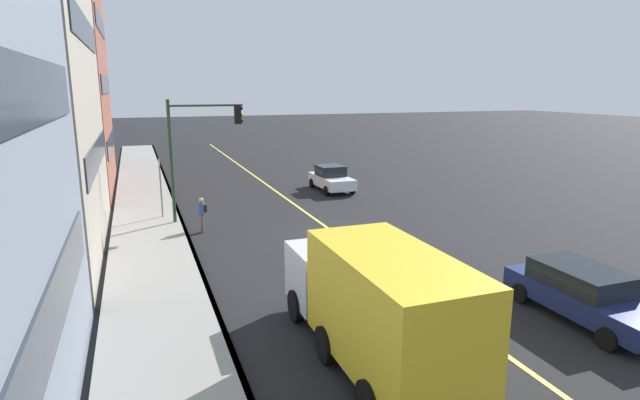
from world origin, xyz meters
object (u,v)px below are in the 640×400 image
object	(u,v)px
street_sign_post	(160,184)
car_white	(331,179)
car_navy	(584,292)
truck_yellow	(375,302)
pedestrian_with_backpack	(202,212)
traffic_light_mast	(198,140)

from	to	relation	value
street_sign_post	car_white	bearing A→B (deg)	-69.56
car_white	car_navy	world-z (taller)	car_white
truck_yellow	car_white	bearing A→B (deg)	-18.49
pedestrian_with_backpack	traffic_light_mast	bearing A→B (deg)	-6.31
truck_yellow	car_navy	bearing A→B (deg)	-88.55
pedestrian_with_backpack	street_sign_post	bearing A→B (deg)	27.57
car_white	car_navy	distance (m)	19.74
truck_yellow	street_sign_post	bearing A→B (deg)	13.97
car_navy	street_sign_post	bearing A→B (deg)	33.96
pedestrian_with_backpack	car_white	bearing A→B (deg)	-52.11
truck_yellow	street_sign_post	world-z (taller)	street_sign_post
pedestrian_with_backpack	traffic_light_mast	world-z (taller)	traffic_light_mast
pedestrian_with_backpack	truck_yellow	bearing A→B (deg)	-169.59
traffic_light_mast	street_sign_post	world-z (taller)	traffic_light_mast
traffic_light_mast	pedestrian_with_backpack	bearing A→B (deg)	173.69
traffic_light_mast	street_sign_post	size ratio (longest dim) A/B	1.94
car_white	car_navy	size ratio (longest dim) A/B	0.88
car_white	street_sign_post	world-z (taller)	street_sign_post
car_white	pedestrian_with_backpack	distance (m)	11.44
truck_yellow	traffic_light_mast	xyz separation A→B (m)	(14.67, 2.17, 2.47)
car_navy	truck_yellow	size ratio (longest dim) A/B	0.67
traffic_light_mast	street_sign_post	xyz separation A→B (m)	(1.28, 1.80, -2.24)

